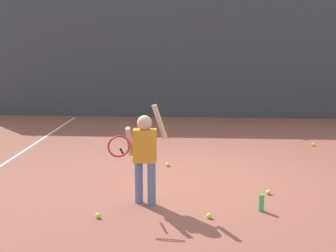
% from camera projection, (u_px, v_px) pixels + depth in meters
% --- Properties ---
extents(ground_plane, '(20.00, 20.00, 0.00)m').
position_uv_depth(ground_plane, '(182.00, 181.00, 7.29)').
color(ground_plane, brown).
extents(court_line_sideline, '(0.05, 9.00, 0.00)m').
position_uv_depth(court_line_sideline, '(10.00, 160.00, 8.48)').
color(court_line_sideline, white).
rests_on(court_line_sideline, ground).
extents(back_fence_windscreen, '(12.41, 0.08, 3.20)m').
position_uv_depth(back_fence_windscreen, '(191.00, 59.00, 12.66)').
color(back_fence_windscreen, '#383D42').
rests_on(back_fence_windscreen, ground).
extents(fence_post_1, '(0.09, 0.09, 3.35)m').
position_uv_depth(fence_post_1, '(81.00, 56.00, 12.91)').
color(fence_post_1, slate).
rests_on(fence_post_1, ground).
extents(fence_post_2, '(0.09, 0.09, 3.35)m').
position_uv_depth(fence_post_2, '(191.00, 56.00, 12.71)').
color(fence_post_2, slate).
rests_on(fence_post_2, ground).
extents(fence_post_3, '(0.09, 0.09, 3.35)m').
position_uv_depth(fence_post_3, '(304.00, 56.00, 12.51)').
color(fence_post_3, slate).
rests_on(fence_post_3, ground).
extents(tennis_player, '(0.72, 0.58, 1.35)m').
position_uv_depth(tennis_player, '(144.00, 151.00, 6.14)').
color(tennis_player, slate).
rests_on(tennis_player, ground).
extents(water_bottle, '(0.07, 0.07, 0.22)m').
position_uv_depth(water_bottle, '(261.00, 203.00, 6.00)').
color(water_bottle, green).
rests_on(water_bottle, ground).
extents(tennis_ball_1, '(0.07, 0.07, 0.07)m').
position_uv_depth(tennis_ball_1, '(209.00, 216.00, 5.77)').
color(tennis_ball_1, '#CCE033').
rests_on(tennis_ball_1, ground).
extents(tennis_ball_2, '(0.07, 0.07, 0.07)m').
position_uv_depth(tennis_ball_2, '(313.00, 145.00, 9.56)').
color(tennis_ball_2, '#CCE033').
rests_on(tennis_ball_2, ground).
extents(tennis_ball_3, '(0.07, 0.07, 0.07)m').
position_uv_depth(tennis_ball_3, '(167.00, 164.00, 8.08)').
color(tennis_ball_3, '#CCE033').
rests_on(tennis_ball_3, ground).
extents(tennis_ball_5, '(0.07, 0.07, 0.07)m').
position_uv_depth(tennis_ball_5, '(269.00, 192.00, 6.65)').
color(tennis_ball_5, '#CCE033').
rests_on(tennis_ball_5, ground).
extents(tennis_ball_6, '(0.07, 0.07, 0.07)m').
position_uv_depth(tennis_ball_6, '(98.00, 216.00, 5.78)').
color(tennis_ball_6, '#CCE033').
rests_on(tennis_ball_6, ground).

